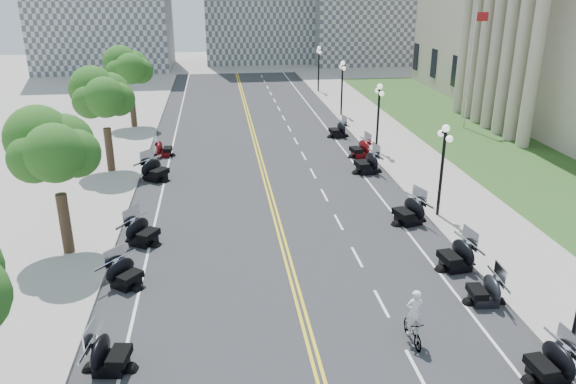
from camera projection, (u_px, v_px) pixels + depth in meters
name	position (u px, v px, depth m)	size (l,w,h in m)	color
ground	(288.00, 261.00, 25.45)	(160.00, 160.00, 0.00)	gray
road	(268.00, 186.00, 34.72)	(16.00, 90.00, 0.01)	#333335
centerline_yellow_a	(266.00, 186.00, 34.70)	(0.12, 90.00, 0.00)	yellow
centerline_yellow_b	(269.00, 186.00, 34.73)	(0.12, 90.00, 0.00)	yellow
edge_line_north	(368.00, 181.00, 35.48)	(0.12, 90.00, 0.00)	white
edge_line_south	(162.00, 190.00, 33.95)	(0.12, 90.00, 0.00)	white
lane_dash_4	(416.00, 369.00, 18.41)	(0.12, 2.00, 0.00)	white
lane_dash_5	(381.00, 303.00, 22.12)	(0.12, 2.00, 0.00)	white
lane_dash_6	(357.00, 257.00, 25.83)	(0.12, 2.00, 0.00)	white
lane_dash_7	(339.00, 222.00, 29.54)	(0.12, 2.00, 0.00)	white
lane_dash_8	(324.00, 195.00, 33.25)	(0.12, 2.00, 0.00)	white
lane_dash_9	(313.00, 173.00, 36.95)	(0.12, 2.00, 0.00)	white
lane_dash_10	(304.00, 156.00, 40.66)	(0.12, 2.00, 0.00)	white
lane_dash_11	(296.00, 141.00, 44.37)	(0.12, 2.00, 0.00)	white
lane_dash_12	(289.00, 129.00, 48.08)	(0.12, 2.00, 0.00)	white
lane_dash_13	(284.00, 118.00, 51.79)	(0.12, 2.00, 0.00)	white
lane_dash_14	(279.00, 109.00, 55.50)	(0.12, 2.00, 0.00)	white
lane_dash_15	(275.00, 101.00, 59.21)	(0.12, 2.00, 0.00)	white
lane_dash_16	(271.00, 93.00, 62.92)	(0.12, 2.00, 0.00)	white
lane_dash_17	(267.00, 87.00, 66.63)	(0.12, 2.00, 0.00)	white
lane_dash_18	(264.00, 81.00, 70.34)	(0.12, 2.00, 0.00)	white
lane_dash_19	(262.00, 76.00, 74.05)	(0.12, 2.00, 0.00)	white
sidewalk_north	(430.00, 178.00, 35.95)	(5.00, 90.00, 0.15)	#9E9991
sidewalk_south	(92.00, 193.00, 33.44)	(5.00, 90.00, 0.15)	#9E9991
lawn	(479.00, 141.00, 44.21)	(9.00, 60.00, 0.10)	#356023
street_lamp_2	(442.00, 171.00, 29.26)	(0.50, 1.20, 4.90)	black
street_lamp_3	(378.00, 118.00, 40.39)	(0.50, 1.20, 4.90)	black
street_lamp_4	(342.00, 88.00, 51.52)	(0.50, 1.20, 4.90)	black
street_lamp_5	(319.00, 69.00, 62.65)	(0.50, 1.20, 4.90)	black
flagpole	(470.00, 70.00, 46.23)	(1.10, 0.20, 10.00)	silver
tree_2	(55.00, 157.00, 24.42)	(4.80, 4.80, 9.20)	#235619
tree_3	(104.00, 101.00, 35.55)	(4.80, 4.80, 9.20)	#235619
tree_4	(129.00, 72.00, 46.68)	(4.80, 4.80, 9.20)	#235619
motorcycle_n_3	(550.00, 361.00, 17.70)	(1.96, 1.96, 1.37)	black
motorcycle_n_4	(485.00, 288.00, 21.94)	(1.86, 1.86, 1.30)	black
motorcycle_n_5	(457.00, 254.00, 24.55)	(2.11, 2.11, 1.48)	black
motorcycle_n_6	(409.00, 210.00, 29.17)	(2.17, 2.17, 1.52)	black
motorcycle_n_8	(367.00, 162.00, 36.82)	(2.22, 2.22, 1.55)	black
motorcycle_n_9	(360.00, 148.00, 40.15)	(2.02, 2.02, 1.41)	#590A0C
motorcycle_n_10	(338.00, 129.00, 45.26)	(1.98, 1.98, 1.38)	black
motorcycle_s_4	(109.00, 352.00, 18.14)	(1.94, 1.94, 1.36)	black
motorcycle_s_5	(125.00, 272.00, 23.17)	(1.88, 1.88, 1.31)	black
motorcycle_s_6	(143.00, 230.00, 26.89)	(2.05, 2.05, 1.44)	black
motorcycle_s_8	(155.00, 169.00, 35.49)	(2.18, 2.18, 1.52)	black
motorcycle_s_9	(163.00, 148.00, 40.36)	(1.84, 1.84, 1.29)	#590A0C
bicycle	(413.00, 331.00, 19.58)	(0.46, 1.64, 0.98)	#A51414
cyclist_rider	(416.00, 297.00, 19.10)	(0.64, 0.42, 1.75)	silver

